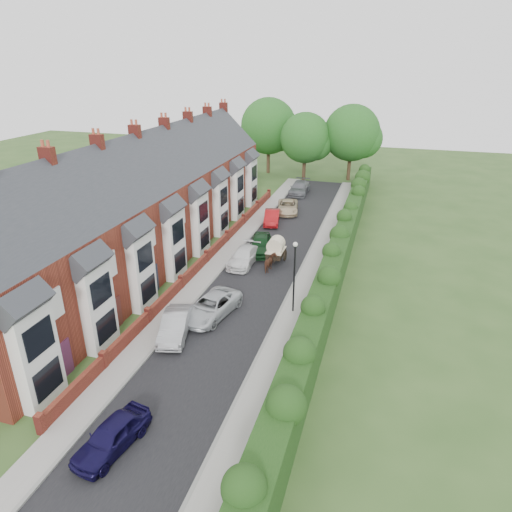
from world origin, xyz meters
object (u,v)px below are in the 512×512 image
(car_grey, at_px, (299,188))
(car_green, at_px, (261,244))
(car_red, at_px, (272,217))
(horse, at_px, (270,263))
(car_white, at_px, (244,256))
(car_silver_a, at_px, (175,325))
(horse_cart, at_px, (276,248))
(car_silver_b, at_px, (211,306))
(car_beige, at_px, (288,207))
(car_navy, at_px, (112,436))
(lamppost, at_px, (294,268))

(car_grey, bearing_deg, car_green, -89.62)
(car_red, bearing_deg, horse, -86.95)
(car_white, relative_size, car_red, 1.10)
(car_silver_a, bearing_deg, horse_cart, 60.89)
(car_silver_b, bearing_deg, car_red, 103.95)
(car_green, xyz_separation_m, horse, (1.82, -3.48, -0.10))
(car_silver_b, height_order, car_beige, car_silver_b)
(car_silver_b, bearing_deg, car_navy, -78.56)
(car_red, bearing_deg, car_navy, -99.50)
(car_navy, distance_m, horse_cart, 21.56)
(car_silver_a, relative_size, car_grey, 0.82)
(car_red, xyz_separation_m, car_grey, (0.45, 11.90, 0.07))
(car_navy, bearing_deg, car_silver_a, 108.60)
(car_silver_b, xyz_separation_m, car_grey, (-0.42, 30.98, 0.07))
(car_navy, xyz_separation_m, car_beige, (-0.16, 34.94, -0.01))
(car_grey, bearing_deg, car_navy, -90.66)
(car_navy, bearing_deg, lamppost, 80.11)
(horse_cart, bearing_deg, lamppost, -67.49)
(car_white, distance_m, car_red, 10.50)
(car_silver_b, height_order, car_green, car_green)
(car_navy, xyz_separation_m, car_red, (-0.90, 30.90, 0.02))
(lamppost, bearing_deg, car_beige, 104.01)
(car_silver_a, bearing_deg, car_red, 74.36)
(car_navy, relative_size, car_beige, 0.83)
(car_silver_a, distance_m, horse, 11.19)
(car_navy, xyz_separation_m, horse, (1.94, 19.69, 0.02))
(car_white, distance_m, horse, 2.58)
(car_white, bearing_deg, car_green, 77.73)
(car_grey, bearing_deg, horse_cart, -84.88)
(car_beige, bearing_deg, car_grey, 80.76)
(lamppost, relative_size, car_grey, 0.97)
(car_silver_b, relative_size, car_grey, 0.95)
(car_grey, relative_size, horse, 3.24)
(car_green, height_order, horse_cart, horse_cart)
(car_silver_b, bearing_deg, horse_cart, 89.81)
(car_navy, bearing_deg, car_green, 100.17)
(car_silver_a, height_order, car_beige, car_silver_a)
(car_beige, bearing_deg, horse_cart, -92.47)
(car_silver_a, distance_m, car_beige, 25.99)
(car_silver_a, xyz_separation_m, car_green, (1.40, 14.20, 0.07))
(car_red, xyz_separation_m, car_beige, (0.74, 4.04, -0.03))
(car_silver_b, bearing_deg, car_silver_a, -102.54)
(horse_cart, bearing_deg, car_beige, 98.85)
(car_silver_b, relative_size, horse_cart, 1.60)
(car_silver_b, height_order, car_grey, car_grey)
(car_silver_b, bearing_deg, car_white, 104.76)
(car_navy, distance_m, car_silver_b, 11.82)
(lamppost, relative_size, car_silver_a, 1.18)
(car_grey, distance_m, horse_cart, 21.48)
(car_grey, distance_m, horse, 23.23)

